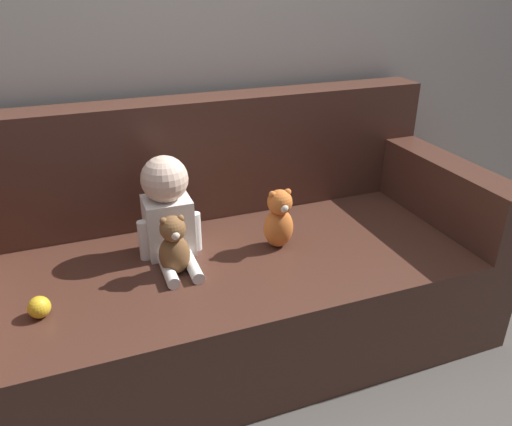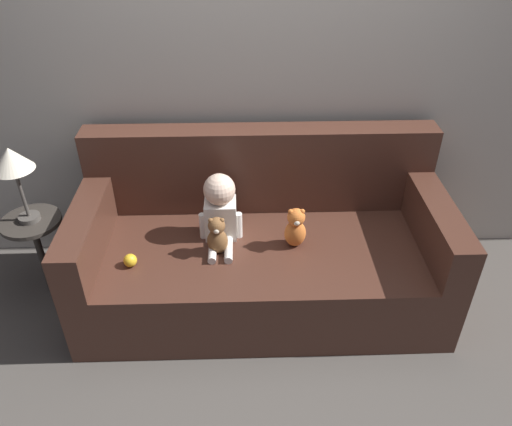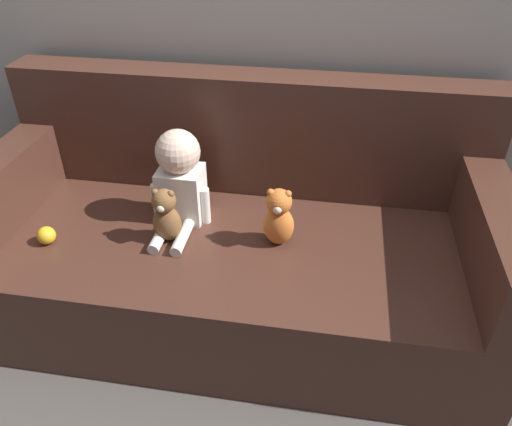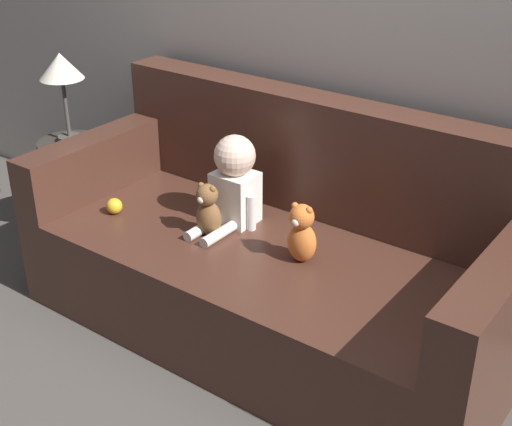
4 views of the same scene
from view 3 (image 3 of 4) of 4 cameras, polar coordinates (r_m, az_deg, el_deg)
name	(u,v)px [view 3 (image 3 of 4)]	position (r m, az deg, el deg)	size (l,w,h in m)	color
ground_plane	(237,308)	(2.33, -2.21, -10.75)	(12.00, 12.00, 0.00)	#4C4742
couch	(238,243)	(2.16, -2.05, -3.43)	(2.09, 0.95, 0.96)	#47281E
person_baby	(180,179)	(2.05, -8.73, 3.85)	(0.25, 0.36, 0.40)	white
teddy_bear_brown	(166,216)	(1.97, -10.24, -0.29)	(0.11, 0.11, 0.24)	brown
plush_toy_side	(279,217)	(1.92, 2.60, -0.49)	(0.12, 0.11, 0.25)	orange
toy_ball	(46,235)	(2.14, -22.84, -2.37)	(0.07, 0.07, 0.07)	gold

